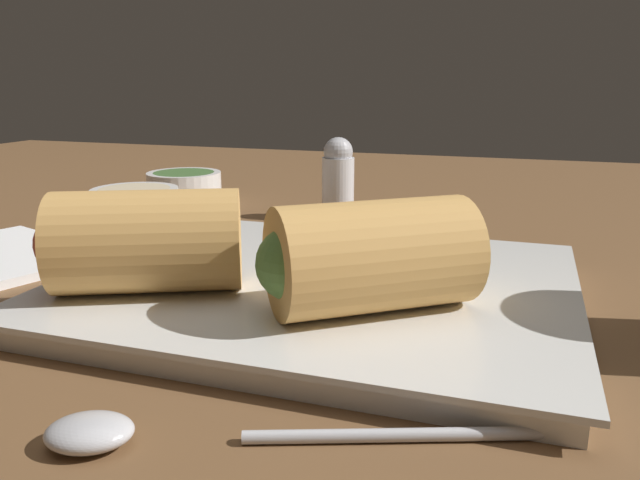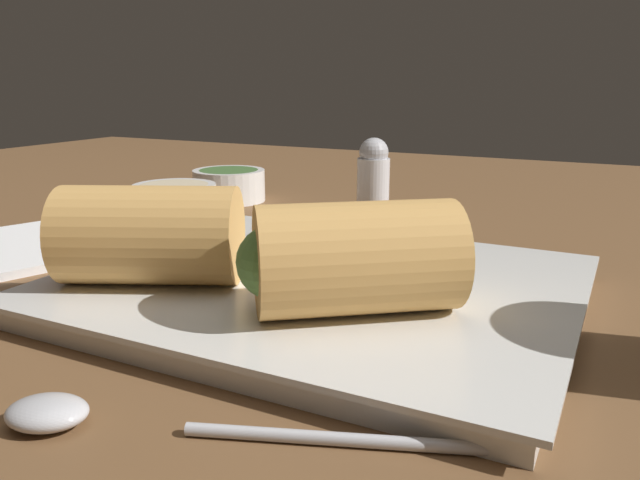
# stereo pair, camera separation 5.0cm
# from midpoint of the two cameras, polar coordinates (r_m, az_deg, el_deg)

# --- Properties ---
(table_surface) EXTENTS (1.80, 1.40, 0.02)m
(table_surface) POSITION_cam_midpoint_polar(r_m,az_deg,el_deg) (0.38, 0.67, -6.41)
(table_surface) COLOR brown
(table_surface) RESTS_ON ground
(serving_plate) EXTENTS (0.28, 0.24, 0.01)m
(serving_plate) POSITION_cam_midpoint_polar(r_m,az_deg,el_deg) (0.36, -3.96, -4.55)
(serving_plate) COLOR silver
(serving_plate) RESTS_ON table_surface
(roll_front_left) EXTENTS (0.11, 0.10, 0.05)m
(roll_front_left) POSITION_cam_midpoint_polar(r_m,az_deg,el_deg) (0.30, -0.85, -1.68)
(roll_front_left) COLOR #DBA356
(roll_front_left) RESTS_ON serving_plate
(roll_front_right) EXTENTS (0.11, 0.09, 0.05)m
(roll_front_right) POSITION_cam_midpoint_polar(r_m,az_deg,el_deg) (0.35, -20.33, -0.22)
(roll_front_right) COLOR #DBA356
(roll_front_right) RESTS_ON serving_plate
(dipping_bowl_near) EXTENTS (0.08, 0.08, 0.03)m
(dipping_bowl_near) POSITION_cam_midpoint_polar(r_m,az_deg,el_deg) (0.58, -18.95, 2.96)
(dipping_bowl_near) COLOR white
(dipping_bowl_near) RESTS_ON table_surface
(dipping_bowl_far) EXTENTS (0.08, 0.08, 0.03)m
(dipping_bowl_far) POSITION_cam_midpoint_polar(r_m,az_deg,el_deg) (0.66, -14.44, 4.70)
(dipping_bowl_far) COLOR white
(dipping_bowl_far) RESTS_ON table_surface
(spoon) EXTENTS (0.18, 0.08, 0.01)m
(spoon) POSITION_cam_midpoint_polar(r_m,az_deg,el_deg) (0.24, -19.17, -16.56)
(spoon) COLOR silver
(spoon) RESTS_ON table_surface
(salt_shaker) EXTENTS (0.03, 0.03, 0.07)m
(salt_shaker) POSITION_cam_midpoint_polar(r_m,az_deg,el_deg) (0.57, -0.87, 5.61)
(salt_shaker) COLOR silver
(salt_shaker) RESTS_ON table_surface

